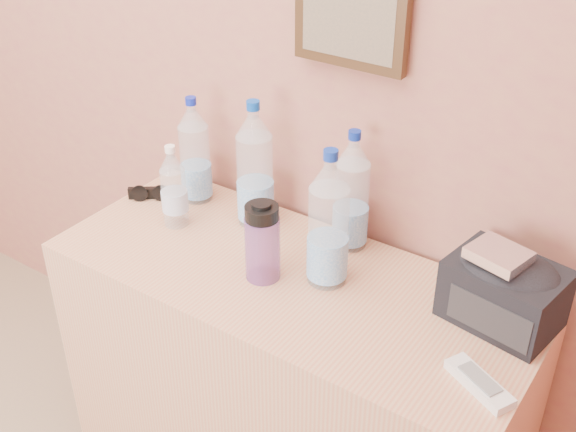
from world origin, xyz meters
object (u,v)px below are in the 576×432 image
at_px(nalgene_bottle, 262,241).
at_px(ac_remote, 479,383).
at_px(pet_large_b, 255,171).
at_px(foil_packet, 499,255).
at_px(pet_large_c, 351,196).
at_px(sunglasses, 151,193).
at_px(pet_large_a, 195,155).
at_px(pet_large_d, 328,226).
at_px(toiletry_bag, 504,290).
at_px(pet_small, 174,190).
at_px(dresser, 289,388).

distance_m(nalgene_bottle, ac_remote, 0.61).
height_order(pet_large_b, foil_packet, pet_large_b).
distance_m(pet_large_c, nalgene_bottle, 0.28).
distance_m(sunglasses, foil_packet, 1.06).
distance_m(pet_large_b, pet_large_c, 0.28).
xyz_separation_m(pet_large_a, sunglasses, (-0.11, -0.08, -0.13)).
bearing_deg(pet_large_c, pet_large_d, -78.67).
xyz_separation_m(sunglasses, toiletry_bag, (1.07, 0.04, 0.07)).
distance_m(pet_small, ac_remote, 0.97).
xyz_separation_m(pet_large_a, nalgene_bottle, (0.40, -0.21, -0.04)).
bearing_deg(pet_large_b, pet_large_c, 9.70).
xyz_separation_m(pet_large_a, pet_large_d, (0.54, -0.13, 0.02)).
distance_m(pet_large_b, sunglasses, 0.38).
bearing_deg(ac_remote, pet_large_a, -168.68).
relative_size(pet_large_b, nalgene_bottle, 1.70).
height_order(pet_small, toiletry_bag, pet_small).
relative_size(pet_large_a, pet_small, 1.33).
distance_m(pet_large_a, foil_packet, 0.93).
height_order(pet_large_c, toiletry_bag, pet_large_c).
xyz_separation_m(pet_large_d, foil_packet, (0.39, 0.08, 0.02)).
bearing_deg(ac_remote, dresser, -163.96).
xyz_separation_m(dresser, foil_packet, (0.48, 0.12, 0.58)).
bearing_deg(ac_remote, toiletry_bag, 127.06).
bearing_deg(sunglasses, foil_packet, -34.87).
relative_size(dresser, sunglasses, 9.40).
bearing_deg(foil_packet, toiletry_bag, 35.00).
bearing_deg(nalgene_bottle, pet_large_b, 130.32).
bearing_deg(sunglasses, pet_large_a, -1.50).
distance_m(pet_large_c, ac_remote, 0.60).
xyz_separation_m(pet_large_b, foil_packet, (0.71, -0.04, 0.02)).
relative_size(nalgene_bottle, sunglasses, 1.60).
distance_m(pet_large_a, nalgene_bottle, 0.45).
bearing_deg(sunglasses, toiletry_bag, -34.04).
bearing_deg(foil_packet, pet_large_b, 176.37).
relative_size(pet_large_a, pet_large_c, 0.96).
relative_size(pet_small, toiletry_bag, 0.97).
xyz_separation_m(pet_large_c, pet_large_d, (0.03, -0.17, 0.01)).
bearing_deg(pet_large_b, foil_packet, -3.63).
xyz_separation_m(pet_large_c, nalgene_bottle, (-0.11, -0.25, -0.04)).
xyz_separation_m(ac_remote, toiletry_bag, (-0.04, 0.24, 0.07)).
relative_size(pet_large_c, sunglasses, 2.49).
distance_m(toiletry_bag, foil_packet, 0.10).
relative_size(toiletry_bag, foil_packet, 2.03).
height_order(sunglasses, toiletry_bag, toiletry_bag).
bearing_deg(nalgene_bottle, ac_remote, -5.82).
bearing_deg(foil_packet, nalgene_bottle, -163.46).
bearing_deg(pet_large_b, toiletry_bag, -2.24).
xyz_separation_m(pet_large_b, pet_large_d, (0.31, -0.12, -0.00)).
bearing_deg(pet_large_b, pet_large_a, 178.20).
distance_m(dresser, pet_large_c, 0.59).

